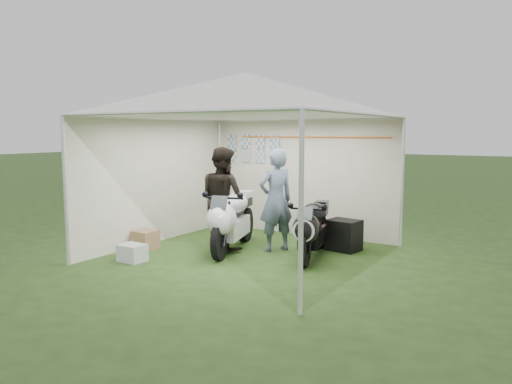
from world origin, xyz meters
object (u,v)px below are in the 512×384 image
Objects in this scene: motorcycle_black at (312,227)px; person_blue_jacket at (276,200)px; motorcycle_white at (231,218)px; crate_1 at (145,240)px; person_dark_jacket at (223,198)px; crate_0 at (132,253)px; equipment_box at (344,235)px; paddock_stand at (321,240)px; canopy_tent at (248,99)px.

person_blue_jacket reaches higher than motorcycle_black.
crate_1 is (-1.38, -0.66, -0.42)m from motorcycle_white.
person_dark_jacket is 1.80m from crate_0.
person_dark_jacket is at bearing -150.89° from equipment_box.
person_dark_jacket is 1.02× the size of person_blue_jacket.
equipment_box is (0.23, 0.80, -0.25)m from motorcycle_black.
motorcycle_black is (1.39, 0.29, -0.07)m from motorcycle_white.
paddock_stand is (-0.21, 0.83, -0.39)m from motorcycle_black.
person_dark_jacket reaches higher than crate_0.
paddock_stand is 0.84× the size of crate_0.
person_dark_jacket is 3.35× the size of equipment_box.
person_dark_jacket is at bearing -33.54° from person_blue_jacket.
equipment_box is (0.43, -0.03, 0.14)m from paddock_stand.
person_blue_jacket is (-0.77, 0.16, 0.37)m from motorcycle_black.
motorcycle_black is 5.38× the size of paddock_stand.
person_blue_jacket reaches higher than crate_1.
person_blue_jacket is 4.31× the size of crate_0.
person_blue_jacket reaches higher than equipment_box.
crate_1 reaches higher than paddock_stand.
canopy_tent is 2.03m from motorcycle_white.
crate_1 is at bearing -160.40° from canopy_tent.
canopy_tent reaches higher than crate_1.
motorcycle_white is at bearing -22.03° from person_blue_jacket.
person_blue_jacket is 2.40m from crate_1.
canopy_tent is at bearing -23.25° from motorcycle_white.
equipment_box is at bearing 30.27° from crate_1.
crate_1 is at bearing -29.01° from person_blue_jacket.
paddock_stand is at bearing 90.00° from motorcycle_black.
equipment_box is at bearing 16.67° from motorcycle_white.
person_blue_jacket reaches higher than motorcycle_white.
person_dark_jacket is (-1.41, -1.05, 0.77)m from paddock_stand.
canopy_tent is at bearing 4.41° from person_blue_jacket.
motorcycle_black is 3.44× the size of equipment_box.
crate_0 is at bearing -134.61° from canopy_tent.
person_dark_jacket is at bearing 170.02° from canopy_tent.
motorcycle_white reaches higher than crate_1.
paddock_stand is at bearing 49.38° from crate_0.
crate_0 is 0.84m from crate_1.
crate_1 is at bearing 120.12° from crate_0.
paddock_stand is (0.82, 1.16, -2.45)m from canopy_tent.
canopy_tent is 16.47× the size of paddock_stand.
equipment_box is 3.58m from crate_0.
motorcycle_black is 1.68m from person_dark_jacket.
person_dark_jacket is (-1.62, -0.22, 0.38)m from motorcycle_black.
motorcycle_black is 0.94m from paddock_stand.
canopy_tent reaches higher than equipment_box.
paddock_stand is 1.16m from person_blue_jacket.
canopy_tent reaches higher than paddock_stand.
canopy_tent is 1.78m from person_blue_jacket.
canopy_tent is 2.32m from motorcycle_black.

